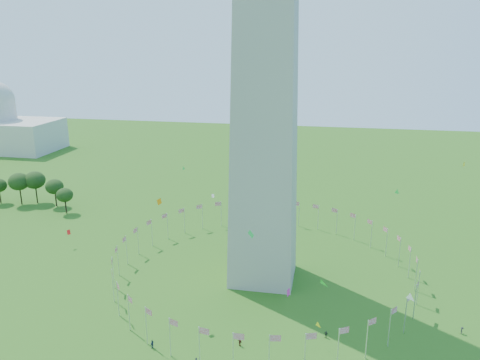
% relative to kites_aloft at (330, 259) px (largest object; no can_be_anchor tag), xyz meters
% --- Properties ---
extents(flag_ring, '(80.24, 80.24, 9.00)m').
position_rel_kites_aloft_xyz_m(flag_ring, '(-17.53, 24.09, -14.01)').
color(flag_ring, silver).
rests_on(flag_ring, ground).
extents(kites_aloft, '(129.46, 70.94, 34.02)m').
position_rel_kites_aloft_xyz_m(kites_aloft, '(0.00, 0.00, 0.00)').
color(kites_aloft, green).
rests_on(kites_aloft, ground).
extents(tree_line_west, '(55.65, 16.00, 12.92)m').
position_rel_kites_aloft_xyz_m(tree_line_west, '(-124.22, 65.05, -12.64)').
color(tree_line_west, '#264918').
rests_on(tree_line_west, ground).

